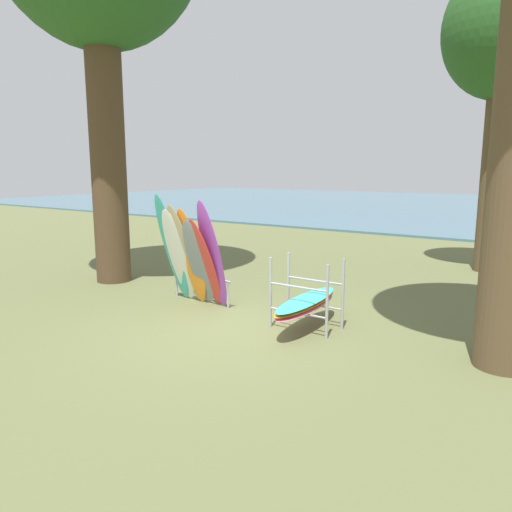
# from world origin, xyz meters

# --- Properties ---
(ground_plane) EXTENTS (80.00, 80.00, 0.00)m
(ground_plane) POSITION_xyz_m (0.00, 0.00, 0.00)
(ground_plane) COLOR #60663D
(lake_water) EXTENTS (80.00, 36.00, 0.10)m
(lake_water) POSITION_xyz_m (0.00, 31.44, 0.05)
(lake_water) COLOR #477084
(lake_water) RESTS_ON ground
(tree_mid_behind) EXTENTS (3.03, 3.03, 7.99)m
(tree_mid_behind) POSITION_xyz_m (2.75, 7.97, 6.06)
(tree_mid_behind) COLOR brown
(tree_mid_behind) RESTS_ON ground
(leaning_board_pile) EXTENTS (1.72, 0.85, 2.27)m
(leaning_board_pile) POSITION_xyz_m (-1.53, 0.83, 1.01)
(leaning_board_pile) COLOR #38B2AD
(leaning_board_pile) RESTS_ON ground
(board_storage_rack) EXTENTS (1.15, 2.13, 1.25)m
(board_storage_rack) POSITION_xyz_m (1.12, 0.86, 0.47)
(board_storage_rack) COLOR #9EA0A5
(board_storage_rack) RESTS_ON ground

